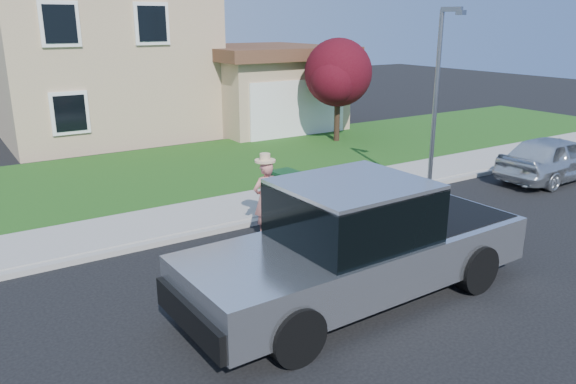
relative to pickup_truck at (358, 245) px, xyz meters
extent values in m
plane|color=black|center=(0.53, 1.31, -1.00)|extent=(80.00, 80.00, 0.00)
cube|color=gray|center=(1.53, 4.21, -0.94)|extent=(40.00, 0.20, 0.12)
cube|color=gray|center=(1.53, 5.31, -0.93)|extent=(40.00, 2.00, 0.15)
cube|color=#164513|center=(1.53, 9.81, -0.95)|extent=(40.00, 7.00, 0.10)
cube|color=tan|center=(0.53, 18.31, 2.20)|extent=(8.00, 9.00, 6.40)
cube|color=tan|center=(7.03, 15.31, 0.60)|extent=(5.50, 6.00, 3.20)
cube|color=white|center=(7.03, 12.29, 0.25)|extent=(4.60, 0.12, 2.30)
cube|color=#4C2D1E|center=(7.03, 15.31, 2.40)|extent=(6.20, 6.80, 0.50)
cube|color=white|center=(-1.67, 13.76, 3.60)|extent=(1.30, 0.10, 1.50)
cube|color=white|center=(1.53, 13.76, 3.60)|extent=(1.30, 0.10, 1.50)
cube|color=black|center=(-1.67, 13.76, 0.60)|extent=(1.30, 0.10, 1.50)
cylinder|color=black|center=(-2.00, -1.08, -0.56)|extent=(0.90, 0.36, 0.89)
cylinder|color=black|center=(-2.06, 0.97, -0.56)|extent=(0.90, 0.36, 0.89)
cylinder|color=black|center=(1.95, -0.97, -0.56)|extent=(0.90, 0.36, 0.89)
cylinder|color=black|center=(1.90, 1.08, -0.56)|extent=(0.90, 0.36, 0.89)
cube|color=silver|center=(0.03, 0.00, -0.23)|extent=(6.41, 2.40, 0.80)
cube|color=black|center=(-0.14, 0.00, 0.61)|extent=(2.40, 2.14, 0.95)
cube|color=silver|center=(-0.14, 0.00, 1.10)|extent=(2.40, 2.14, 0.09)
cube|color=black|center=(2.15, 0.06, 0.14)|extent=(2.06, 1.95, 0.07)
cube|color=black|center=(-3.18, -0.09, -0.39)|extent=(0.19, 2.12, 0.45)
cube|color=black|center=(3.24, 0.09, -0.45)|extent=(0.19, 2.12, 0.28)
cube|color=black|center=(-1.06, 1.17, 0.50)|extent=(0.14, 0.25, 0.20)
imported|color=tan|center=(0.20, 3.45, -0.13)|extent=(0.67, 0.47, 1.74)
cylinder|color=#DAB98C|center=(0.20, 3.45, 0.76)|extent=(0.46, 0.46, 0.05)
cylinder|color=#DAB98C|center=(0.20, 3.45, 0.83)|extent=(0.23, 0.23, 0.16)
imported|color=silver|center=(9.96, 2.69, -0.30)|extent=(4.15, 1.76, 1.40)
cylinder|color=black|center=(7.76, 10.65, 0.01)|extent=(0.23, 0.23, 1.83)
sphere|color=#450E17|center=(7.76, 10.65, 1.78)|extent=(2.62, 2.62, 2.62)
sphere|color=#450E17|center=(8.33, 10.99, 1.44)|extent=(1.94, 1.94, 1.94)
sphere|color=#450E17|center=(7.30, 10.30, 1.55)|extent=(1.83, 1.83, 1.83)
cube|color=#0F3919|center=(1.37, 4.41, -0.40)|extent=(0.58, 0.67, 0.91)
cube|color=#0F3919|center=(1.37, 4.41, 0.09)|extent=(0.64, 0.73, 0.07)
cylinder|color=slate|center=(5.42, 3.45, 1.48)|extent=(0.12, 0.12, 4.98)
cube|color=slate|center=(5.49, 3.21, 3.97)|extent=(0.27, 0.56, 0.12)
cube|color=slate|center=(5.56, 2.97, 3.89)|extent=(0.29, 0.24, 0.12)
camera|label=1|loc=(-5.88, -6.89, 3.69)|focal=35.00mm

